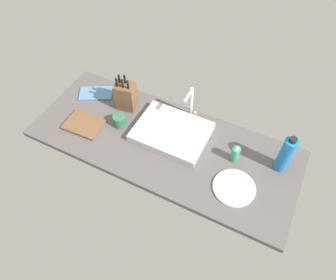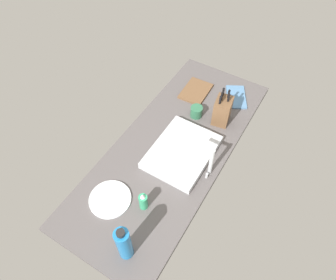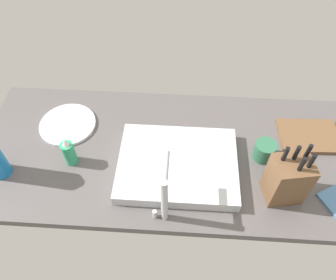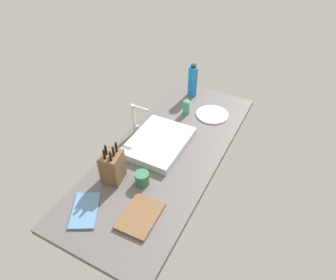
{
  "view_description": "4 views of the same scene",
  "coord_description": "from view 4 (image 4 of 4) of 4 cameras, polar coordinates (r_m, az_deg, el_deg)",
  "views": [
    {
      "loc": [
        56.2,
        -104.9,
        157.04
      ],
      "look_at": [
        5.34,
        -3.79,
        12.56
      ],
      "focal_mm": 33.09,
      "sensor_mm": 36.0,
      "label": 1
    },
    {
      "loc": [
        102.48,
        58.19,
        163.44
      ],
      "look_at": [
        1.18,
        -3.01,
        9.85
      ],
      "focal_mm": 33.0,
      "sensor_mm": 36.0,
      "label": 2
    },
    {
      "loc": [
        1.4,
        78.62,
        109.76
      ],
      "look_at": [
        6.3,
        1.42,
        12.92
      ],
      "focal_mm": 34.69,
      "sensor_mm": 36.0,
      "label": 3
    },
    {
      "loc": [
        -127.89,
        -66.91,
        134.8
      ],
      "look_at": [
        2.61,
        1.06,
        10.14
      ],
      "focal_mm": 31.91,
      "sensor_mm": 36.0,
      "label": 4
    }
  ],
  "objects": [
    {
      "name": "cutting_board",
      "position": [
        1.61,
        -5.33,
        -14.24
      ],
      "size": [
        25.33,
        18.86,
        1.8
      ],
      "primitive_type": "cube",
      "rotation": [
        0.0,
        0.0,
        0.04
      ],
      "color": "brown",
      "rests_on": "countertop_slab"
    },
    {
      "name": "soap_bottle",
      "position": [
        2.25,
        3.53,
        6.37
      ],
      "size": [
        4.97,
        4.97,
        13.47
      ],
      "color": "#2D9966",
      "rests_on": "countertop_slab"
    },
    {
      "name": "coffee_mug",
      "position": [
        1.73,
        -4.97,
        -7.32
      ],
      "size": [
        8.34,
        8.34,
        7.84
      ],
      "primitive_type": "cylinder",
      "color": "#2D6647",
      "rests_on": "countertop_slab"
    },
    {
      "name": "faucet",
      "position": [
        2.01,
        -6.21,
        4.34
      ],
      "size": [
        5.5,
        13.11,
        23.51
      ],
      "color": "#B7BABF",
      "rests_on": "countertop_slab"
    },
    {
      "name": "knife_block",
      "position": [
        1.73,
        -10.56,
        -5.02
      ],
      "size": [
        14.53,
        12.58,
        25.42
      ],
      "rotation": [
        0.0,
        0.0,
        0.17
      ],
      "color": "brown",
      "rests_on": "countertop_slab"
    },
    {
      "name": "sink_basin",
      "position": [
        1.98,
        -1.79,
        -0.42
      ],
      "size": [
        45.55,
        35.09,
        4.85
      ],
      "primitive_type": "cube",
      "color": "#B7BABF",
      "rests_on": "countertop_slab"
    },
    {
      "name": "water_bottle",
      "position": [
        2.44,
        4.73,
        11.13
      ],
      "size": [
        7.51,
        7.51,
        27.18
      ],
      "color": "#1970B7",
      "rests_on": "countertop_slab"
    },
    {
      "name": "dish_towel",
      "position": [
        1.68,
        -15.57,
        -12.79
      ],
      "size": [
        26.72,
        22.82,
        1.2
      ],
      "primitive_type": "cube",
      "rotation": [
        0.0,
        0.0,
        0.5
      ],
      "color": "teal",
      "rests_on": "countertop_slab"
    },
    {
      "name": "dinner_plate",
      "position": [
        2.28,
        8.45,
        4.84
      ],
      "size": [
        24.04,
        24.04,
        1.2
      ],
      "primitive_type": "cylinder",
      "color": "white",
      "rests_on": "countertop_slab"
    },
    {
      "name": "countertop_slab",
      "position": [
        1.96,
        -0.08,
        -2.4
      ],
      "size": [
        168.85,
        67.76,
        3.5
      ],
      "primitive_type": "cube",
      "color": "#514C4C",
      "rests_on": "ground"
    }
  ]
}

